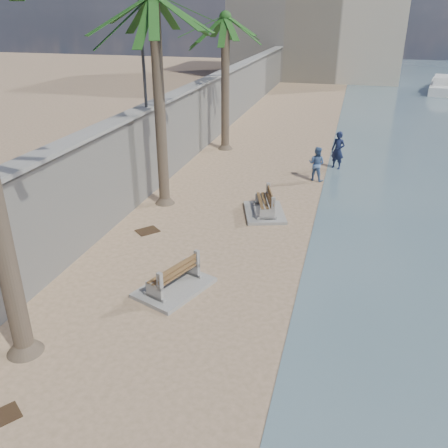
{
  "coord_description": "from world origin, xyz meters",
  "views": [
    {
      "loc": [
        2.98,
        -5.76,
        7.26
      ],
      "look_at": [
        -0.5,
        7.0,
        1.2
      ],
      "focal_mm": 38.0,
      "sensor_mm": 36.0,
      "label": 1
    }
  ],
  "objects_px": {
    "bench_far": "(265,205)",
    "palm_back": "(225,19)",
    "bench_near": "(174,278)",
    "person_a": "(338,148)",
    "palm_mid": "(154,0)",
    "person_b": "(317,162)",
    "yacht_far": "(443,87)"
  },
  "relations": [
    {
      "from": "bench_near",
      "to": "person_a",
      "type": "distance_m",
      "value": 13.08
    },
    {
      "from": "palm_back",
      "to": "person_a",
      "type": "bearing_deg",
      "value": -17.83
    },
    {
      "from": "bench_near",
      "to": "palm_mid",
      "type": "xyz_separation_m",
      "value": [
        -2.67,
        6.0,
        7.1
      ]
    },
    {
      "from": "palm_mid",
      "to": "bench_near",
      "type": "bearing_deg",
      "value": -65.97
    },
    {
      "from": "person_a",
      "to": "palm_back",
      "type": "bearing_deg",
      "value": -172.71
    },
    {
      "from": "palm_back",
      "to": "yacht_far",
      "type": "distance_m",
      "value": 29.58
    },
    {
      "from": "person_b",
      "to": "palm_mid",
      "type": "bearing_deg",
      "value": 56.27
    },
    {
      "from": "person_a",
      "to": "person_b",
      "type": "bearing_deg",
      "value": -86.99
    },
    {
      "from": "person_a",
      "to": "person_b",
      "type": "relative_size",
      "value": 1.2
    },
    {
      "from": "bench_near",
      "to": "yacht_far",
      "type": "distance_m",
      "value": 41.25
    },
    {
      "from": "yacht_far",
      "to": "bench_far",
      "type": "bearing_deg",
      "value": 171.38
    },
    {
      "from": "bench_near",
      "to": "bench_far",
      "type": "bearing_deg",
      "value": 76.43
    },
    {
      "from": "bench_far",
      "to": "yacht_far",
      "type": "distance_m",
      "value": 35.12
    },
    {
      "from": "bench_far",
      "to": "person_a",
      "type": "height_order",
      "value": "person_a"
    },
    {
      "from": "bench_far",
      "to": "person_a",
      "type": "bearing_deg",
      "value": 70.1
    },
    {
      "from": "bench_far",
      "to": "palm_mid",
      "type": "distance_m",
      "value": 8.21
    },
    {
      "from": "palm_back",
      "to": "yacht_far",
      "type": "relative_size",
      "value": 0.99
    },
    {
      "from": "palm_mid",
      "to": "person_b",
      "type": "xyz_separation_m",
      "value": [
        5.65,
        4.45,
        -6.62
      ]
    },
    {
      "from": "bench_far",
      "to": "yacht_far",
      "type": "relative_size",
      "value": 0.32
    },
    {
      "from": "bench_near",
      "to": "person_a",
      "type": "height_order",
      "value": "person_a"
    },
    {
      "from": "bench_far",
      "to": "palm_back",
      "type": "relative_size",
      "value": 0.32
    },
    {
      "from": "palm_back",
      "to": "palm_mid",
      "type": "bearing_deg",
      "value": -91.66
    },
    {
      "from": "bench_far",
      "to": "palm_mid",
      "type": "relative_size",
      "value": 0.29
    },
    {
      "from": "person_a",
      "to": "yacht_far",
      "type": "bearing_deg",
      "value": 97.73
    },
    {
      "from": "palm_mid",
      "to": "yacht_far",
      "type": "height_order",
      "value": "palm_mid"
    },
    {
      "from": "person_a",
      "to": "yacht_far",
      "type": "relative_size",
      "value": 0.27
    },
    {
      "from": "person_b",
      "to": "palm_back",
      "type": "bearing_deg",
      "value": -18.86
    },
    {
      "from": "bench_far",
      "to": "person_b",
      "type": "xyz_separation_m",
      "value": [
        1.53,
        4.48,
        0.48
      ]
    },
    {
      "from": "person_a",
      "to": "person_b",
      "type": "height_order",
      "value": "person_a"
    },
    {
      "from": "palm_back",
      "to": "person_b",
      "type": "distance_m",
      "value": 8.93
    },
    {
      "from": "palm_mid",
      "to": "palm_back",
      "type": "distance_m",
      "value": 8.54
    },
    {
      "from": "bench_near",
      "to": "yacht_far",
      "type": "bearing_deg",
      "value": 72.76
    }
  ]
}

